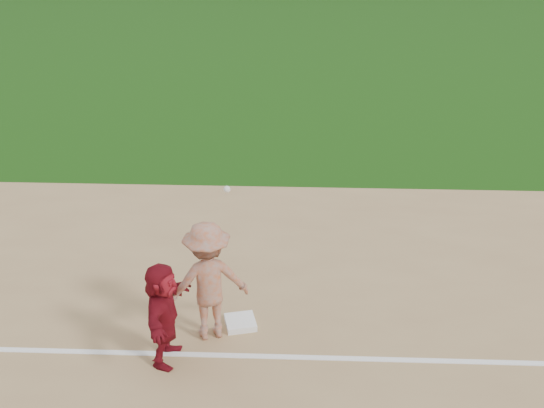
{
  "coord_description": "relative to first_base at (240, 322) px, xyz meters",
  "views": [
    {
      "loc": [
        0.41,
        -8.48,
        6.15
      ],
      "look_at": [
        0.0,
        1.5,
        1.3
      ],
      "focal_mm": 45.0,
      "sensor_mm": 36.0,
      "label": 1
    }
  ],
  "objects": [
    {
      "name": "base_runner",
      "position": [
        -0.96,
        -0.83,
        0.71
      ],
      "size": [
        0.6,
        1.45,
        1.53
      ],
      "primitive_type": "imported",
      "rotation": [
        0.0,
        0.0,
        1.47
      ],
      "color": "maroon",
      "rests_on": "infield_dirt"
    },
    {
      "name": "first_base",
      "position": [
        0.0,
        0.0,
        0.0
      ],
      "size": [
        0.53,
        0.53,
        0.1
      ],
      "primitive_type": "cube",
      "rotation": [
        0.0,
        0.0,
        0.25
      ],
      "color": "white",
      "rests_on": "infield_dirt"
    },
    {
      "name": "foul_line",
      "position": [
        0.41,
        -0.73,
        -0.04
      ],
      "size": [
        60.0,
        0.1,
        0.01
      ],
      "primitive_type": "cube",
      "color": "white",
      "rests_on": "infield_dirt"
    },
    {
      "name": "ground",
      "position": [
        0.41,
        0.07,
        -0.07
      ],
      "size": [
        160.0,
        160.0,
        0.0
      ],
      "primitive_type": "plane",
      "color": "#16420C",
      "rests_on": "ground"
    },
    {
      "name": "first_base_play",
      "position": [
        -0.43,
        -0.23,
        0.86
      ],
      "size": [
        1.33,
        1.01,
        2.4
      ],
      "color": "gray",
      "rests_on": "infield_dirt"
    }
  ]
}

